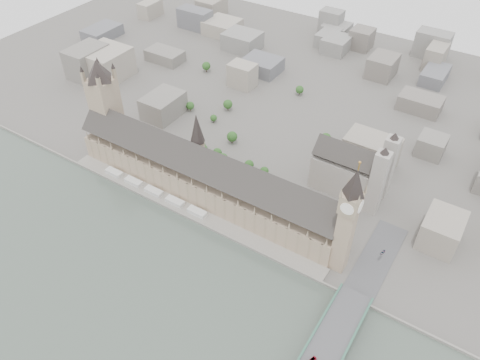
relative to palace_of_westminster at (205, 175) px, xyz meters
The scene contains 13 objects.
ground 30.06m from the palace_of_westminster, 90.00° to the right, with size 900.00×900.00×0.00m, color #595651.
river_thames 186.09m from the palace_of_westminster, 90.00° to the right, with size 600.00×600.00×0.00m, color #48554C.
embankment_wall 40.67m from the palace_of_westminster, 90.00° to the right, with size 600.00×1.50×3.00m, color gray.
river_terrace 34.80m from the palace_of_westminster, 90.00° to the right, with size 270.00×15.00×2.00m, color gray.
terrace_tents 51.60m from the palace_of_westminster, 146.28° to the right, with size 118.00×7.00×4.00m.
palace_of_westminster is the anchor object (origin of this frame).
elizabeth_tower 142.94m from the palace_of_westminster, ahead, with size 17.00×17.00×107.50m.
victoria_tower 126.41m from the palace_of_westminster, behind, with size 30.00×30.00×100.00m.
central_tower 37.14m from the palace_of_westminster, 147.79° to the left, with size 13.00×13.00×48.00m.
westminster_abbey 134.09m from the palace_of_westminster, 34.17° to the left, with size 68.00×36.00×64.00m.
city_skyline_inland 225.33m from the palace_of_westminster, 90.00° to the left, with size 720.00×360.00×38.00m, color gray, non-canonical shape.
park_trees 44.22m from the palace_of_westminster, 103.94° to the left, with size 110.00×30.00×15.00m, color #1F4B1A, non-canonical shape.
car_approach 165.93m from the palace_of_westminster, ahead, with size 2.17×5.34×1.55m, color gray.
Camera 1 is at (199.08, -232.01, 298.44)m, focal length 35.00 mm.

